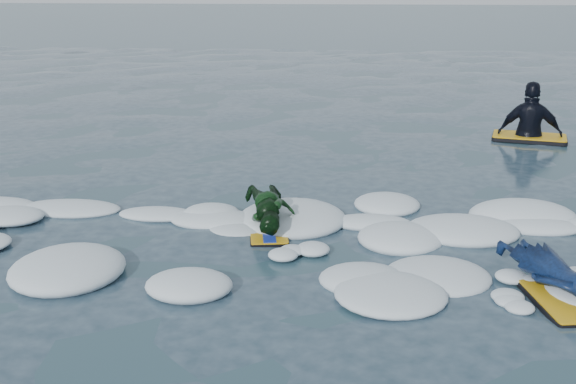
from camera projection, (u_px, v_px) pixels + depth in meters
name	position (u px, v px, depth m)	size (l,w,h in m)	color
ground	(240.00, 272.00, 7.16)	(120.00, 120.00, 0.00)	#19303C
foam_band	(254.00, 236.00, 8.15)	(12.00, 3.10, 0.30)	silver
prone_woman_unit	(559.00, 276.00, 6.60)	(1.04, 1.53, 0.37)	black
prone_child_unit	(270.00, 212.00, 8.23)	(0.74, 1.23, 0.45)	black
waiting_rider_unit	(529.00, 135.00, 12.70)	(1.38, 0.96, 1.89)	black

